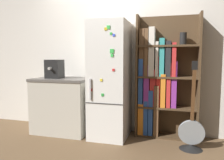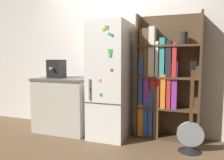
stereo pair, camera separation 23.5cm
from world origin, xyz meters
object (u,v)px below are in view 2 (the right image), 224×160
Objects in this scene: refrigerator at (110,80)px; bookshelf at (160,81)px; espresso_machine at (56,69)px; guitar at (190,139)px.

refrigerator is 0.77m from bookshelf.
espresso_machine reaches higher than guitar.
guitar is at bearing -9.52° from refrigerator.
guitar is (1.19, -0.20, -0.71)m from refrigerator.
bookshelf reaches higher than guitar.
refrigerator is 0.95m from espresso_machine.
bookshelf is 1.57× the size of guitar.
espresso_machine is at bearing -171.24° from bookshelf.
guitar is at bearing -42.12° from bookshelf.
refrigerator is 5.87× the size of espresso_machine.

